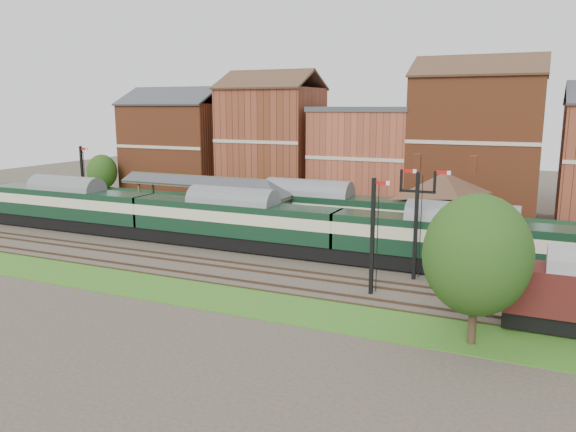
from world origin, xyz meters
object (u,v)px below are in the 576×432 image
at_px(semaphore_bracket, 417,218).
at_px(dmu_train, 233,220).
at_px(platform_railcar, 308,211).
at_px(goods_van_a, 566,295).
at_px(signal_box, 267,209).

bearing_deg(semaphore_bracket, dmu_train, 171.54).
distance_m(semaphore_bracket, platform_railcar, 15.25).
xyz_separation_m(semaphore_bracket, goods_van_a, (9.79, -6.50, -2.41)).
bearing_deg(signal_box, goods_van_a, -26.26).
xyz_separation_m(signal_box, goods_van_a, (24.83, -12.25, -0.97)).
height_order(dmu_train, goods_van_a, dmu_train).
relative_size(signal_box, platform_railcar, 0.30).
bearing_deg(goods_van_a, platform_railcar, 144.78).
bearing_deg(platform_railcar, semaphore_bracket, -36.50).
height_order(signal_box, semaphore_bracket, semaphore_bracket).
bearing_deg(platform_railcar, dmu_train, -125.58).
bearing_deg(dmu_train, signal_box, 61.36).
bearing_deg(dmu_train, goods_van_a, -18.69).
distance_m(signal_box, dmu_train, 3.74).
distance_m(semaphore_bracket, dmu_train, 17.11).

